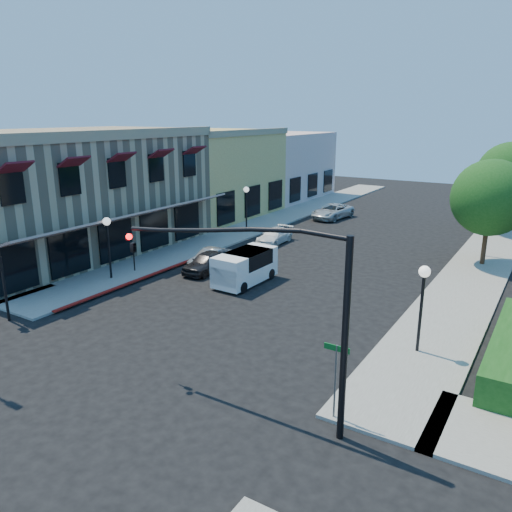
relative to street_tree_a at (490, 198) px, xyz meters
The scene contains 22 objects.
ground 24.06m from the street_tree_a, 111.80° to the right, with size 120.00×120.00×0.00m, color black.
sidewalk_left 18.71m from the street_tree_a, 164.10° to the left, with size 3.50×50.00×0.12m, color gray.
sidewalk_right 6.49m from the street_tree_a, 90.57° to the left, with size 3.50×50.00×0.12m, color gray.
curb_red_strip 21.45m from the street_tree_a, 138.28° to the right, with size 0.25×10.00×0.06m, color maroon.
corner_brick_building 26.63m from the street_tree_a, 155.60° to the right, with size 11.77×18.20×8.10m.
yellow_stucco_building 24.63m from the street_tree_a, behind, with size 10.00×12.00×7.60m, color tan.
pink_stucco_building 29.10m from the street_tree_a, 146.64° to the left, with size 10.00×12.00×7.00m, color #D1AB9E.
hedge 13.96m from the street_tree_a, 77.42° to the right, with size 1.40×8.00×1.10m, color #144614.
street_tree_a is the anchor object (origin of this frame).
street_tree_b 10.01m from the street_tree_a, 90.00° to the left, with size 4.94×4.94×7.02m.
signal_mast_arm 20.71m from the street_tree_a, 98.17° to the right, with size 8.01×0.39×6.00m.
secondary_signal 26.64m from the street_tree_a, 129.21° to the right, with size 0.28×0.42×3.32m.
street_name_sign 20.00m from the street_tree_a, 93.76° to the right, with size 0.80×0.06×2.50m.
lamppost_left_near 22.30m from the street_tree_a, 141.02° to the right, with size 0.44×0.44×3.57m.
lamppost_left_far 17.36m from the street_tree_a, behind, with size 0.44×0.44×3.57m.
lamppost_right_near 14.08m from the street_tree_a, 91.23° to the right, with size 0.44×0.44×3.57m.
lamppost_right_far 2.49m from the street_tree_a, 98.53° to the left, with size 0.44×0.44×3.57m.
white_van 15.27m from the street_tree_a, 135.04° to the right, with size 1.88×4.07×1.78m.
parked_car_a 17.26m from the street_tree_a, 143.67° to the right, with size 1.43×3.56×1.21m, color black.
parked_car_b 17.13m from the street_tree_a, 147.46° to the right, with size 1.13×3.24×1.07m, color #929596.
parked_car_c 14.23m from the street_tree_a, behind, with size 1.48×3.65×1.06m, color white.
parked_car_d 16.34m from the street_tree_a, 148.49° to the left, with size 2.15×4.66×1.29m, color #BBBFC0.
Camera 1 is at (12.50, -10.31, 9.00)m, focal length 35.00 mm.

